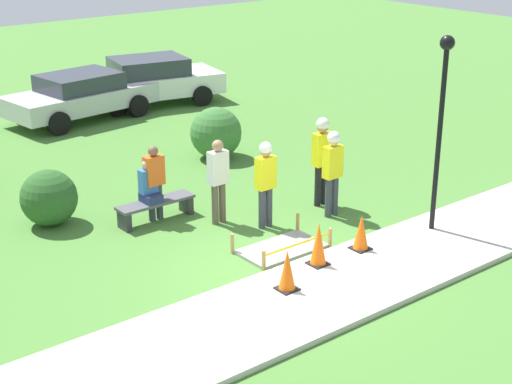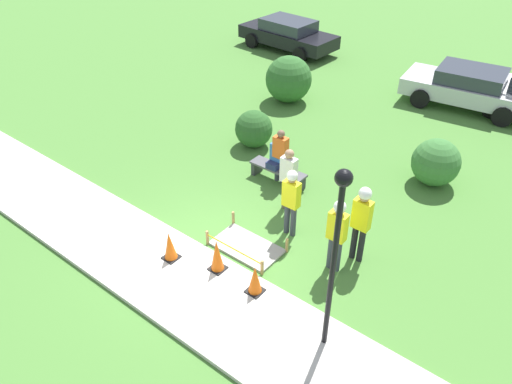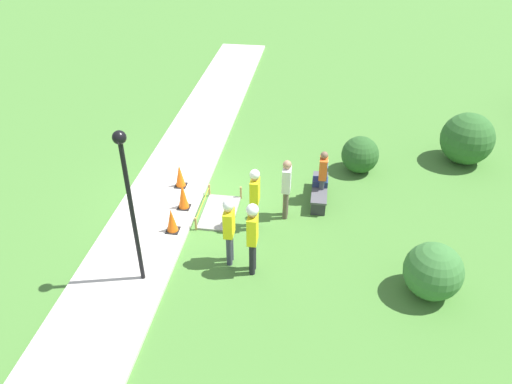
# 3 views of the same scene
# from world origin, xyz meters

# --- Properties ---
(ground_plane) EXTENTS (60.00, 60.00, 0.00)m
(ground_plane) POSITION_xyz_m (0.00, 0.00, 0.00)
(ground_plane) COLOR #477A33
(sidewalk) EXTENTS (28.00, 2.23, 0.10)m
(sidewalk) POSITION_xyz_m (0.00, -1.12, 0.05)
(sidewalk) COLOR #BCB7AD
(sidewalk) RESTS_ON ground_plane
(wet_concrete_patch) EXTENTS (1.67, 0.98, 0.40)m
(wet_concrete_patch) POSITION_xyz_m (0.63, 0.63, 0.04)
(wet_concrete_patch) COLOR gray
(wet_concrete_patch) RESTS_ON ground_plane
(traffic_cone_near_patch) EXTENTS (0.34, 0.34, 0.71)m
(traffic_cone_near_patch) POSITION_xyz_m (-0.42, -0.76, 0.45)
(traffic_cone_near_patch) COLOR black
(traffic_cone_near_patch) RESTS_ON sidewalk
(traffic_cone_far_patch) EXTENTS (0.34, 0.34, 0.79)m
(traffic_cone_far_patch) POSITION_xyz_m (0.63, -0.38, 0.49)
(traffic_cone_far_patch) COLOR black
(traffic_cone_far_patch) RESTS_ON sidewalk
(traffic_cone_sidewalk_edge) EXTENTS (0.34, 0.34, 0.69)m
(traffic_cone_sidewalk_edge) POSITION_xyz_m (1.69, -0.40, 0.44)
(traffic_cone_sidewalk_edge) COLOR black
(traffic_cone_sidewalk_edge) RESTS_ON sidewalk
(park_bench) EXTENTS (1.68, 0.44, 0.44)m
(park_bench) POSITION_xyz_m (-0.46, 3.34, 0.31)
(park_bench) COLOR #2D2D33
(park_bench) RESTS_ON ground_plane
(person_seated_on_bench) EXTENTS (0.36, 0.44, 0.89)m
(person_seated_on_bench) POSITION_xyz_m (-0.56, 3.39, 0.79)
(person_seated_on_bench) COLOR navy
(person_seated_on_bench) RESTS_ON park_bench
(worker_supervisor) EXTENTS (0.40, 0.26, 1.79)m
(worker_supervisor) POSITION_xyz_m (1.10, 1.70, 1.07)
(worker_supervisor) COLOR #383D47
(worker_supervisor) RESTS_ON ground_plane
(worker_assistant) EXTENTS (0.40, 0.28, 1.95)m
(worker_assistant) POSITION_xyz_m (2.80, 1.89, 1.19)
(worker_assistant) COLOR black
(worker_assistant) RESTS_ON ground_plane
(worker_trainee) EXTENTS (0.40, 0.27, 1.84)m
(worker_trainee) POSITION_xyz_m (2.55, 1.30, 1.11)
(worker_trainee) COLOR #383D47
(worker_trainee) RESTS_ON ground_plane
(bystander_in_orange_shirt) EXTENTS (0.40, 0.22, 1.59)m
(bystander_in_orange_shirt) POSITION_xyz_m (-0.43, 3.39, 0.89)
(bystander_in_orange_shirt) COLOR #383D47
(bystander_in_orange_shirt) RESTS_ON ground_plane
(bystander_in_gray_shirt) EXTENTS (0.40, 0.23, 1.77)m
(bystander_in_gray_shirt) POSITION_xyz_m (0.49, 2.45, 1.01)
(bystander_in_gray_shirt) COLOR brown
(bystander_in_gray_shirt) RESTS_ON ground_plane
(lamppost_near) EXTENTS (0.28, 0.28, 3.81)m
(lamppost_near) POSITION_xyz_m (3.50, -0.58, 2.60)
(lamppost_near) COLOR black
(lamppost_near) RESTS_ON sidewalk
(shrub_rounded_near) EXTENTS (1.66, 1.66, 1.66)m
(shrub_rounded_near) POSITION_xyz_m (-3.31, 7.86, 0.83)
(shrub_rounded_near) COLOR #2D6028
(shrub_rounded_near) RESTS_ON ground_plane
(shrub_rounded_mid) EXTENTS (1.15, 1.15, 1.15)m
(shrub_rounded_mid) POSITION_xyz_m (-2.24, 4.50, 0.58)
(shrub_rounded_mid) COLOR #285623
(shrub_rounded_mid) RESTS_ON ground_plane
(shrub_rounded_far) EXTENTS (1.31, 1.31, 1.31)m
(shrub_rounded_far) POSITION_xyz_m (2.94, 5.95, 0.65)
(shrub_rounded_far) COLOR #387033
(shrub_rounded_far) RESTS_ON ground_plane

